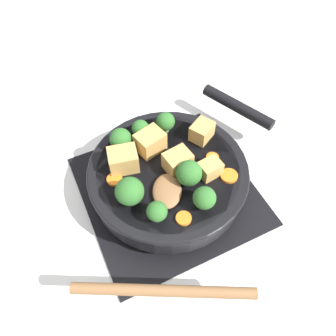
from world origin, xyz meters
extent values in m
plane|color=silver|center=(0.00, 0.00, 0.00)|extent=(2.40, 2.40, 0.00)
cube|color=black|center=(0.00, 0.00, 0.00)|extent=(0.31, 0.31, 0.01)
torus|color=black|center=(0.00, 0.00, 0.02)|extent=(0.24, 0.24, 0.01)
cube|color=black|center=(0.00, 0.00, 0.02)|extent=(0.01, 0.23, 0.01)
cube|color=black|center=(0.00, 0.00, 0.02)|extent=(0.23, 0.01, 0.01)
cylinder|color=black|center=(0.00, 0.00, 0.05)|extent=(0.28, 0.28, 0.05)
cylinder|color=brown|center=(0.00, 0.00, 0.05)|extent=(0.25, 0.25, 0.04)
torus|color=black|center=(0.00, 0.00, 0.07)|extent=(0.29, 0.29, 0.01)
cylinder|color=black|center=(-0.20, -0.09, 0.06)|extent=(0.09, 0.16, 0.02)
ellipsoid|color=brown|center=(0.02, 0.05, 0.08)|extent=(0.07, 0.08, 0.01)
cylinder|color=brown|center=(0.10, 0.19, 0.08)|extent=(0.23, 0.13, 0.02)
cube|color=tan|center=(-0.09, -0.04, 0.09)|extent=(0.05, 0.05, 0.03)
cube|color=tan|center=(-0.06, 0.04, 0.09)|extent=(0.04, 0.03, 0.03)
cube|color=tan|center=(0.07, -0.04, 0.09)|extent=(0.06, 0.05, 0.04)
cube|color=tan|center=(-0.02, 0.01, 0.09)|extent=(0.05, 0.04, 0.04)
cube|color=tan|center=(0.01, -0.05, 0.09)|extent=(0.06, 0.05, 0.04)
cylinder|color=#709956|center=(0.06, 0.08, 0.08)|extent=(0.01, 0.01, 0.01)
sphere|color=#2D6628|center=(0.06, 0.08, 0.10)|extent=(0.03, 0.03, 0.03)
cylinder|color=#709956|center=(0.06, -0.08, 0.08)|extent=(0.01, 0.01, 0.01)
sphere|color=#2D6628|center=(0.06, -0.08, 0.10)|extent=(0.04, 0.04, 0.04)
cylinder|color=#709956|center=(-0.03, -0.08, 0.08)|extent=(0.01, 0.01, 0.01)
sphere|color=#2D6628|center=(-0.03, -0.08, 0.10)|extent=(0.03, 0.03, 0.03)
cylinder|color=#709956|center=(-0.02, 0.04, 0.08)|extent=(0.01, 0.01, 0.01)
sphere|color=#2D6628|center=(-0.02, 0.04, 0.10)|extent=(0.04, 0.04, 0.04)
cylinder|color=#709956|center=(0.01, -0.09, 0.08)|extent=(0.01, 0.01, 0.01)
sphere|color=#2D6628|center=(0.01, -0.09, 0.10)|extent=(0.03, 0.03, 0.03)
cylinder|color=#709956|center=(-0.02, 0.09, 0.08)|extent=(0.01, 0.01, 0.01)
sphere|color=#2D6628|center=(-0.02, 0.09, 0.10)|extent=(0.04, 0.04, 0.04)
cylinder|color=#709956|center=(0.08, 0.03, 0.08)|extent=(0.01, 0.01, 0.01)
sphere|color=#2D6628|center=(0.08, 0.03, 0.10)|extent=(0.05, 0.05, 0.05)
cylinder|color=orange|center=(-0.08, 0.02, 0.08)|extent=(0.02, 0.02, 0.01)
cylinder|color=orange|center=(0.02, 0.10, 0.08)|extent=(0.03, 0.03, 0.01)
cylinder|color=orange|center=(-0.09, 0.06, 0.08)|extent=(0.03, 0.03, 0.01)
cylinder|color=orange|center=(0.09, -0.02, 0.08)|extent=(0.03, 0.03, 0.01)
camera|label=1|loc=(0.14, 0.30, 0.54)|focal=35.00mm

